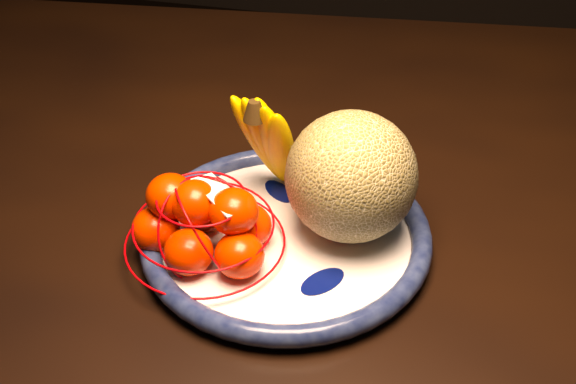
% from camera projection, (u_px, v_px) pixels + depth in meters
% --- Properties ---
extents(dining_table, '(1.71, 1.13, 0.81)m').
position_uv_depth(dining_table, '(161.00, 199.00, 1.06)').
color(dining_table, black).
rests_on(dining_table, ground).
extents(fruit_bowl, '(0.34, 0.34, 0.03)m').
position_uv_depth(fruit_bowl, '(286.00, 235.00, 0.84)').
color(fruit_bowl, white).
rests_on(fruit_bowl, dining_table).
extents(cantaloupe, '(0.15, 0.15, 0.15)m').
position_uv_depth(cantaloupe, '(351.00, 177.00, 0.81)').
color(cantaloupe, olive).
rests_on(cantaloupe, fruit_bowl).
extents(banana_bunch, '(0.10, 0.10, 0.16)m').
position_uv_depth(banana_bunch, '(271.00, 139.00, 0.86)').
color(banana_bunch, '#EEC700').
rests_on(banana_bunch, fruit_bowl).
extents(mandarin_bag, '(0.23, 0.23, 0.12)m').
position_uv_depth(mandarin_bag, '(204.00, 224.00, 0.80)').
color(mandarin_bag, '#FD3200').
rests_on(mandarin_bag, fruit_bowl).
extents(price_tag, '(0.07, 0.07, 0.01)m').
position_uv_depth(price_tag, '(219.00, 195.00, 0.78)').
color(price_tag, white).
rests_on(price_tag, mandarin_bag).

